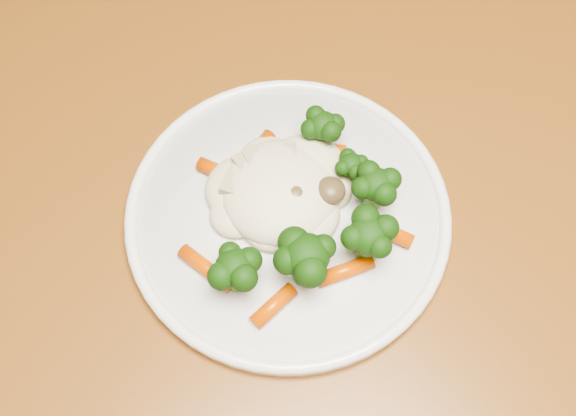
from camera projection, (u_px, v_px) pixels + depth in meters
name	position (u px, v px, depth m)	size (l,w,h in m)	color
dining_table	(311.00, 246.00, 0.68)	(1.48, 1.20, 0.75)	brown
plate	(288.00, 216.00, 0.58)	(0.26, 0.26, 0.01)	white
meal	(300.00, 207.00, 0.56)	(0.18, 0.16, 0.05)	beige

